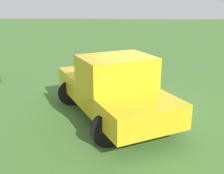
# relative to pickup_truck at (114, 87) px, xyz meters

# --- Properties ---
(ground_plane) EXTENTS (80.00, 80.00, 0.00)m
(ground_plane) POSITION_rel_pickup_truck_xyz_m (0.79, 0.62, -0.93)
(ground_plane) COLOR #477533
(pickup_truck) EXTENTS (3.73, 4.82, 1.81)m
(pickup_truck) POSITION_rel_pickup_truck_xyz_m (0.00, 0.00, 0.00)
(pickup_truck) COLOR black
(pickup_truck) RESTS_ON ground_plane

